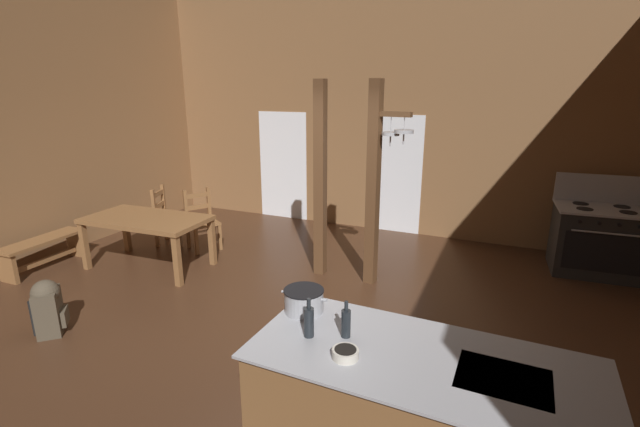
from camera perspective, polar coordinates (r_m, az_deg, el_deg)
The scene contains 17 objects.
ground_plane at distance 4.96m, azimuth -6.79°, elevation -15.02°, with size 9.00×8.46×0.10m, color #422819.
wall_back at distance 7.86m, azimuth 7.53°, elevation 13.15°, with size 9.00×0.14×4.25m, color brown.
glazed_door_back_left at distance 8.62m, azimuth -4.79°, elevation 6.12°, with size 1.00×0.01×2.05m, color white.
glazed_panel_back_right at distance 7.81m, azimuth 9.97°, elevation 4.92°, with size 0.84×0.01×2.05m, color white.
kitchen_island at distance 3.21m, azimuth 12.44°, elevation -24.26°, with size 2.18×1.01×0.88m.
stove_range at distance 7.17m, azimuth 32.19°, elevation -2.85°, with size 1.19×0.88×1.32m.
support_post_with_pot_rack at distance 5.55m, azimuth 7.16°, elevation 4.33°, with size 0.57×0.27×2.60m.
support_post_center at distance 5.84m, azimuth 0.03°, elevation 4.17°, with size 0.14×0.14×2.60m.
dining_table at distance 6.67m, azimuth -21.43°, elevation -1.19°, with size 1.74×0.99×0.74m.
ladderback_chair_near_window at distance 7.63m, azimuth -18.98°, elevation -0.42°, with size 0.56×0.56×0.95m.
ladderback_chair_by_post at distance 7.25m, azimuth -15.02°, elevation -0.92°, with size 0.61×0.61×0.95m.
bench_along_left_wall at distance 7.38m, azimuth -32.12°, elevation -3.85°, with size 0.40×1.17×0.44m.
backpack at distance 5.46m, azimuth -31.67°, elevation -10.07°, with size 0.39×0.38×0.60m.
stockpot_on_counter at distance 3.34m, azimuth -2.09°, elevation -11.15°, with size 0.37×0.30×0.17m.
mixing_bowl_on_counter at distance 2.86m, azimuth 3.29°, elevation -17.58°, with size 0.17×0.17×0.06m.
bottle_tall_on_counter at distance 3.03m, azimuth 3.37°, elevation -13.88°, with size 0.06×0.06×0.26m.
bottle_short_on_counter at distance 3.03m, azimuth -1.45°, elevation -13.74°, with size 0.07×0.07×0.28m.
Camera 1 is at (2.21, -3.63, 2.50)m, focal length 24.81 mm.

